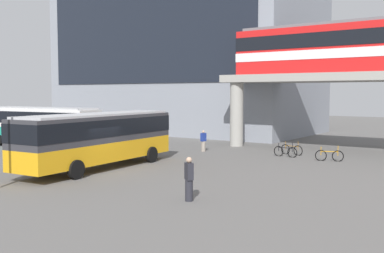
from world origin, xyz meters
The scene contains 9 objects.
ground_plane centered at (0.00, 10.00, 0.00)m, with size 120.00×120.00×0.00m, color #605E5B.
station_building centered at (-12.90, 25.97, 10.01)m, with size 29.47×15.16×20.01m.
bus_main centered at (-0.86, 0.73, 1.99)m, with size 3.40×11.21×3.22m.
bus_secondary centered at (-12.97, 5.74, 1.99)m, with size 11.25×3.73×3.22m.
bicycle_brown centered at (5.97, 12.83, 0.36)m, with size 1.77×0.39×1.04m.
bicycle_orange centered at (9.17, 11.34, 0.36)m, with size 1.71×0.64×1.04m.
bicycle_black centered at (6.03, 11.60, 0.36)m, with size 1.79×0.21×1.04m.
pedestrian_waiting_near_stop centered at (8.07, -2.81, 0.86)m, with size 0.48×0.44×1.81m.
pedestrian_by_bike_rack centered at (-0.22, 10.78, 0.74)m, with size 0.34×0.45×1.59m.
Camera 1 is at (18.67, -17.78, 4.39)m, focal length 42.85 mm.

